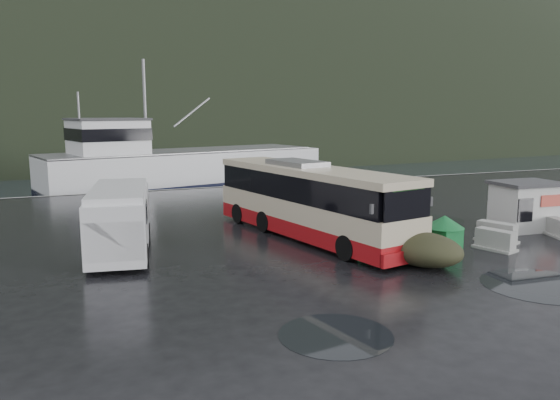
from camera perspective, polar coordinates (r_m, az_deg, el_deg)
name	(u,v)px	position (r m, az deg, el deg)	size (l,w,h in m)	color
ground	(297,257)	(20.89, 1.81, -6.01)	(160.00, 160.00, 0.00)	black
harbor_water	(98,136)	(128.80, -18.51, 6.33)	(300.00, 180.00, 0.02)	black
quay_edge	(184,189)	(39.66, -9.95, 1.14)	(160.00, 0.60, 1.50)	#999993
headland	(99,123)	(269.09, -18.34, 7.62)	(780.00, 540.00, 570.00)	black
coach_bus	(309,237)	(24.23, 3.06, -3.88)	(2.98, 11.86, 3.35)	#C0B191
white_van	(122,253)	(22.32, -16.22, -5.39)	(2.17, 6.32, 2.64)	silver
waste_bin_left	(368,258)	(21.06, 9.16, -6.00)	(0.99, 0.99, 1.38)	#126A2E
waste_bin_right	(443,254)	(22.31, 16.66, -5.41)	(1.09, 1.09, 1.53)	#126A2E
dome_tent	(422,265)	(20.51, 14.62, -6.60)	(2.18, 3.05, 1.20)	#31311D
ticket_kiosk	(523,229)	(28.14, 24.07, -2.83)	(2.92, 2.21, 2.28)	silver
jersey_barrier_a	(494,250)	(23.66, 21.50, -4.84)	(0.81, 1.63, 0.81)	#999993
jersey_barrier_b	(496,242)	(25.06, 21.65, -4.09)	(0.85, 1.69, 0.85)	#999993
jersey_barrier_c	(559,236)	(27.28, 27.13, -3.41)	(0.79, 1.58, 0.79)	#999993
fishing_trawler	(183,174)	(49.17, -10.15, 2.69)	(28.20, 6.17, 11.28)	silver
puddles	(456,263)	(21.07, 17.89, -6.32)	(14.43, 14.18, 0.01)	black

